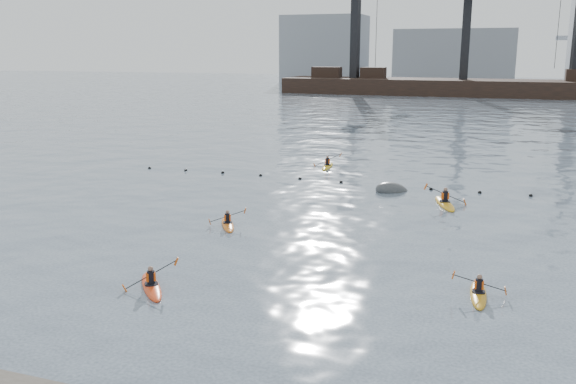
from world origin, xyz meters
name	(u,v)px	position (x,y,z in m)	size (l,w,h in m)	color
ground	(228,323)	(0.00, 0.00, 0.00)	(400.00, 400.00, 0.00)	#3D4B59
float_line	(363,184)	(-0.50, 22.53, 0.03)	(33.24, 0.73, 0.24)	black
barge_pier	(461,86)	(-0.22, 110.00, 1.89)	(72.00, 19.30, 29.50)	black
skyline	(484,48)	(2.23, 150.27, 9.25)	(141.00, 28.00, 22.00)	gray
kayaker_0	(151,286)	(-4.04, 1.84, 0.09)	(2.44, 2.76, 1.21)	#E53F15
kayaker_1	(478,293)	(7.66, 5.19, 0.09)	(1.97, 2.94, 0.98)	orange
kayaker_2	(228,224)	(-4.90, 10.48, 0.09)	(1.92, 2.75, 1.00)	orange
kayaker_3	(445,203)	(5.20, 18.60, 0.11)	(2.43, 3.66, 1.41)	gold
kayaker_5	(327,166)	(-4.43, 27.60, 0.10)	(2.20, 3.19, 1.27)	gold
mooring_buoy	(392,191)	(1.69, 21.06, 0.00)	(2.26, 1.33, 1.13)	#383A3D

